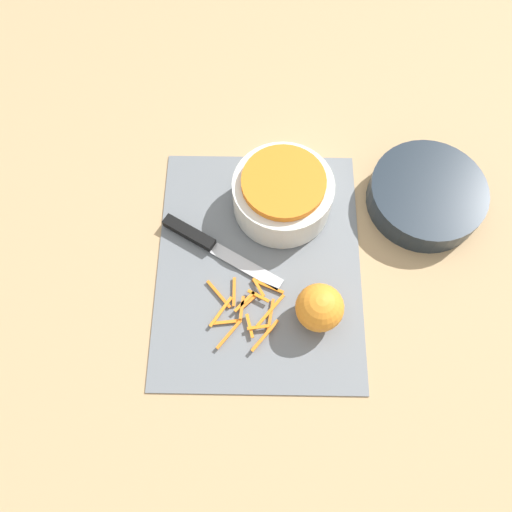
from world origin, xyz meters
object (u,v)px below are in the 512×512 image
at_px(bowl_dark, 423,196).
at_px(orange_left, 316,308).
at_px(bowl_speckled, 280,193).
at_px(knife, 199,240).

xyz_separation_m(bowl_dark, orange_left, (0.21, -0.20, 0.02)).
relative_size(bowl_speckled, knife, 0.81).
distance_m(bowl_speckled, knife, 0.16).
xyz_separation_m(knife, orange_left, (0.13, 0.19, 0.03)).
distance_m(knife, orange_left, 0.23).
bearing_deg(bowl_speckled, orange_left, 15.66).
distance_m(bowl_dark, orange_left, 0.29).
bearing_deg(orange_left, knife, -123.37).
distance_m(bowl_speckled, orange_left, 0.21).
xyz_separation_m(bowl_dark, knife, (0.09, -0.39, -0.01)).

